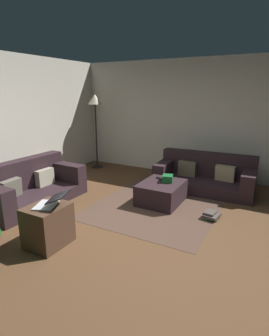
# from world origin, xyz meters

# --- Properties ---
(ground_plane) EXTENTS (6.40, 6.40, 0.00)m
(ground_plane) POSITION_xyz_m (0.00, 0.00, 0.00)
(ground_plane) COLOR brown
(corner_partition) EXTENTS (0.12, 6.40, 2.60)m
(corner_partition) POSITION_xyz_m (3.14, 0.00, 1.30)
(corner_partition) COLOR silver
(corner_partition) RESTS_ON ground_plane
(couch_left) EXTENTS (1.82, 0.92, 0.74)m
(couch_left) POSITION_xyz_m (0.11, 2.25, 0.28)
(couch_left) COLOR #2D1E23
(couch_left) RESTS_ON ground_plane
(couch_right) EXTENTS (0.92, 1.90, 0.71)m
(couch_right) POSITION_xyz_m (2.25, -0.27, 0.27)
(couch_right) COLOR #2D1E23
(couch_right) RESTS_ON ground_plane
(ottoman) EXTENTS (0.83, 0.68, 0.36)m
(ottoman) POSITION_xyz_m (1.20, 0.22, 0.18)
(ottoman) COLOR #2D1E23
(ottoman) RESTS_ON ground_plane
(gift_box) EXTENTS (0.24, 0.23, 0.12)m
(gift_box) POSITION_xyz_m (1.30, 0.16, 0.42)
(gift_box) COLOR #19662D
(gift_box) RESTS_ON ottoman
(tv_remote) EXTENTS (0.12, 0.17, 0.02)m
(tv_remote) POSITION_xyz_m (1.38, 0.33, 0.38)
(tv_remote) COLOR black
(tv_remote) RESTS_ON ottoman
(side_table) EXTENTS (0.52, 0.44, 0.53)m
(side_table) POSITION_xyz_m (-0.76, 0.94, 0.26)
(side_table) COLOR #4C3323
(side_table) RESTS_ON ground_plane
(laptop) EXTENTS (0.44, 0.48, 0.18)m
(laptop) POSITION_xyz_m (-0.74, 0.88, 0.58)
(laptop) COLOR silver
(laptop) RESTS_ON side_table
(book_stack) EXTENTS (0.30, 0.28, 0.11)m
(book_stack) POSITION_xyz_m (0.99, -0.70, 0.05)
(book_stack) COLOR #387A47
(book_stack) RESTS_ON ground_plane
(corner_lamp) EXTENTS (0.36, 0.36, 1.83)m
(corner_lamp) POSITION_xyz_m (2.58, 2.61, 1.57)
(corner_lamp) COLOR black
(corner_lamp) RESTS_ON ground_plane
(area_rug) EXTENTS (2.60, 2.00, 0.01)m
(area_rug) POSITION_xyz_m (1.20, 0.22, 0.00)
(area_rug) COLOR #50392D
(area_rug) RESTS_ON ground_plane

